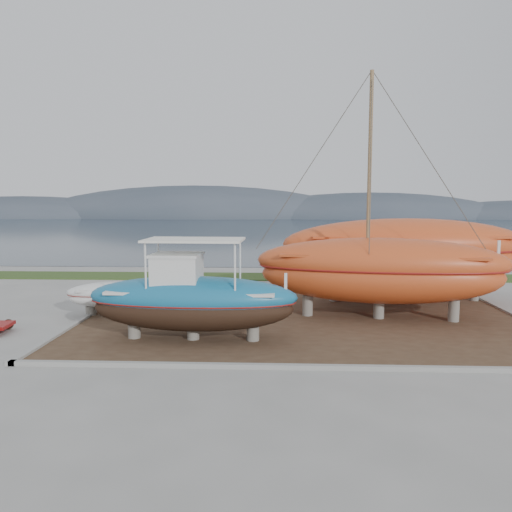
# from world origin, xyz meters

# --- Properties ---
(ground) EXTENTS (140.00, 140.00, 0.00)m
(ground) POSITION_xyz_m (0.00, 0.00, 0.00)
(ground) COLOR gray
(ground) RESTS_ON ground
(dirt_patch) EXTENTS (18.00, 12.00, 0.06)m
(dirt_patch) POSITION_xyz_m (0.00, 4.00, 0.03)
(dirt_patch) COLOR #422D1E
(dirt_patch) RESTS_ON ground
(curb_frame) EXTENTS (18.60, 12.60, 0.15)m
(curb_frame) POSITION_xyz_m (0.00, 4.00, 0.07)
(curb_frame) COLOR gray
(curb_frame) RESTS_ON ground
(grass_strip) EXTENTS (44.00, 3.00, 0.08)m
(grass_strip) POSITION_xyz_m (0.00, 15.50, 0.04)
(grass_strip) COLOR #284219
(grass_strip) RESTS_ON ground
(sea) EXTENTS (260.00, 100.00, 0.04)m
(sea) POSITION_xyz_m (0.00, 70.00, 0.00)
(sea) COLOR #1B2936
(sea) RESTS_ON ground
(mountain_ridge) EXTENTS (200.00, 36.00, 20.00)m
(mountain_ridge) POSITION_xyz_m (0.00, 125.00, 0.00)
(mountain_ridge) COLOR #333D49
(mountain_ridge) RESTS_ON ground
(blue_caique) EXTENTS (7.51, 2.56, 3.58)m
(blue_caique) POSITION_xyz_m (-4.06, 0.79, 1.85)
(blue_caique) COLOR #176692
(blue_caique) RESTS_ON dirt_patch
(white_dinghy) EXTENTS (4.90, 2.69, 1.39)m
(white_dinghy) POSITION_xyz_m (-7.81, 4.63, 0.76)
(white_dinghy) COLOR silver
(white_dinghy) RESTS_ON dirt_patch
(orange_sailboat) EXTENTS (10.64, 4.39, 10.10)m
(orange_sailboat) POSITION_xyz_m (3.20, 4.25, 5.11)
(orange_sailboat) COLOR #BE461D
(orange_sailboat) RESTS_ON dirt_patch
(orange_bare_hull) EXTENTS (12.21, 4.34, 3.94)m
(orange_bare_hull) POSITION_xyz_m (5.19, 8.00, 2.03)
(orange_bare_hull) COLOR #BE461D
(orange_bare_hull) RESTS_ON dirt_patch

